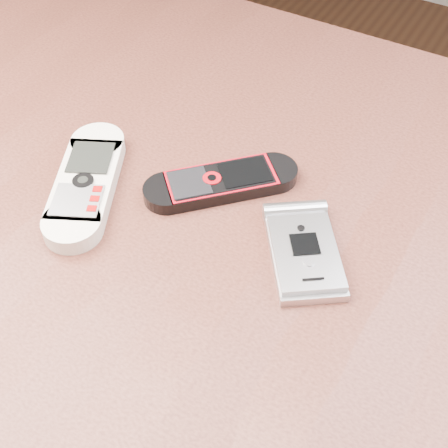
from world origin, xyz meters
TOP-DOWN VIEW (x-y plane):
  - table at (0.00, 0.00)m, footprint 1.20×0.80m
  - nokia_white at (-0.14, -0.02)m, footprint 0.13×0.18m
  - nokia_black_red at (-0.03, 0.05)m, footprint 0.15×0.15m
  - motorola_razr at (0.09, 0.01)m, footprint 0.12×0.13m

SIDE VIEW (x-z plane):
  - table at x=0.00m, z-range 0.27..1.02m
  - nokia_black_red at x=-0.03m, z-range 0.75..0.77m
  - motorola_razr at x=0.09m, z-range 0.75..0.77m
  - nokia_white at x=-0.14m, z-range 0.75..0.77m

